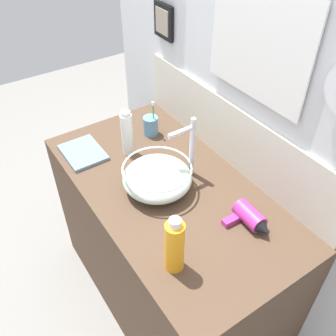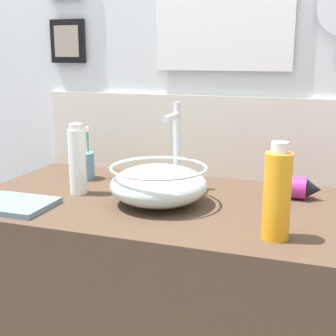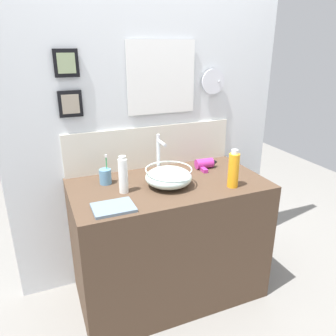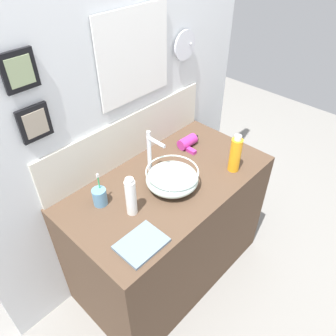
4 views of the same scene
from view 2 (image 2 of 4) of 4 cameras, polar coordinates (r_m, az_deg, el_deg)
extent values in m
cube|color=#4C3828|center=(1.60, 0.21, -18.32)|extent=(1.22, 0.65, 0.83)
cube|color=silver|center=(1.69, 4.25, 14.11)|extent=(1.93, 0.06, 2.55)
cube|color=beige|center=(1.68, 3.74, 3.91)|extent=(1.19, 0.02, 0.29)
cube|color=black|center=(1.86, -12.12, 14.87)|extent=(0.14, 0.02, 0.16)
cube|color=gray|center=(1.85, -12.27, 14.87)|extent=(0.10, 0.01, 0.11)
ellipsoid|color=silver|center=(1.37, -1.14, -2.10)|extent=(0.29, 0.29, 0.11)
torus|color=silver|center=(1.36, -1.15, 0.06)|extent=(0.29, 0.29, 0.01)
torus|color=#B2B7BC|center=(1.39, -1.13, -4.22)|extent=(0.11, 0.11, 0.01)
cylinder|color=silver|center=(1.51, 1.10, 2.13)|extent=(0.02, 0.02, 0.25)
cylinder|color=silver|center=(1.44, 0.40, 6.26)|extent=(0.02, 0.12, 0.02)
cylinder|color=silver|center=(1.49, 1.13, 7.49)|extent=(0.02, 0.02, 0.03)
cylinder|color=#B22D8C|center=(1.48, 14.20, -2.20)|extent=(0.13, 0.07, 0.07)
cone|color=black|center=(1.48, 17.32, -2.48)|extent=(0.05, 0.06, 0.06)
cube|color=#B22D8C|center=(1.45, 12.67, -3.45)|extent=(0.03, 0.09, 0.02)
cylinder|color=#598CB2|center=(1.68, -10.20, 0.28)|extent=(0.07, 0.07, 0.09)
cylinder|color=green|center=(1.67, -9.70, 1.61)|extent=(0.01, 0.01, 0.16)
cube|color=white|center=(1.65, -9.82, 4.67)|extent=(0.01, 0.01, 0.02)
cylinder|color=white|center=(1.49, -10.98, 0.73)|extent=(0.05, 0.05, 0.20)
cylinder|color=silver|center=(1.47, -11.18, 4.98)|extent=(0.04, 0.04, 0.02)
cylinder|color=orange|center=(1.13, 13.15, -3.40)|extent=(0.07, 0.07, 0.21)
cylinder|color=silver|center=(1.10, 13.48, 2.45)|extent=(0.04, 0.04, 0.03)
cube|color=slate|center=(1.43, -18.25, -4.23)|extent=(0.22, 0.17, 0.02)
camera|label=1|loc=(1.05, 68.34, 44.98)|focal=40.00mm
camera|label=3|loc=(1.31, -96.50, 15.95)|focal=35.00mm
camera|label=4|loc=(1.68, -64.94, 34.77)|focal=35.00mm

